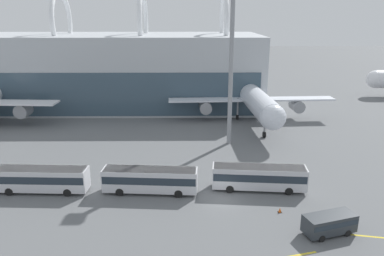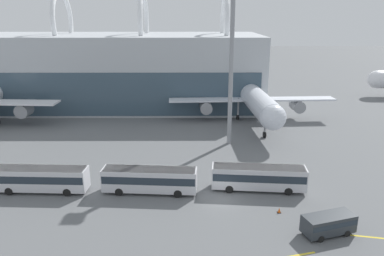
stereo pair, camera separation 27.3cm
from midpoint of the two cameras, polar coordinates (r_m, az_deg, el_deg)
ground_plane at (r=46.41m, az=4.59°, el=-10.90°), size 440.00×440.00×0.00m
airliner_at_gate_far at (r=78.93m, az=9.08°, el=4.79°), size 34.92×35.78×15.20m
shuttle_bus_0 at (r=51.22m, az=-22.18°, el=-7.07°), size 11.92×3.07×3.18m
shuttle_bus_1 at (r=47.62m, az=-6.56°, el=-7.68°), size 11.97×3.39×3.18m
shuttle_bus_2 at (r=48.72m, az=10.01°, el=-7.25°), size 12.00×3.61×3.18m
service_van_foreground at (r=41.78m, az=20.03°, el=-13.39°), size 5.77×3.67×2.14m
floodlight_mast at (r=62.29m, az=5.91°, el=11.41°), size 2.10×2.10×28.00m
lane_stripe_3 at (r=43.10m, az=23.25°, el=-14.74°), size 10.31×2.24×0.01m
traffic_cone_0 at (r=44.69m, az=13.08°, el=-12.09°), size 0.45×0.45×0.58m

